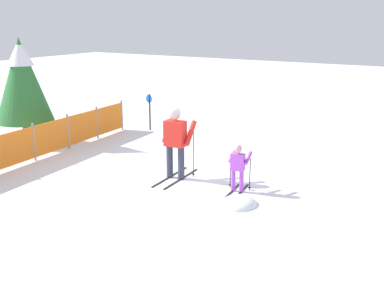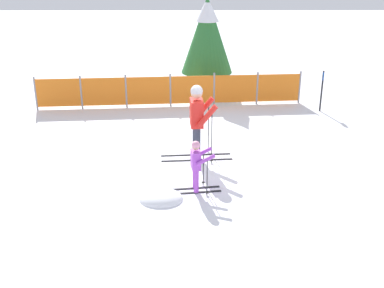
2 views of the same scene
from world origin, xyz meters
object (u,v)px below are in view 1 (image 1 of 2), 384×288
skier_adult (176,136)px  conifer_far (22,79)px  safety_fence (34,142)px  trail_marker (150,108)px  skier_child (238,164)px

skier_adult → conifer_far: 5.84m
safety_fence → conifer_far: (1.18, 1.70, 1.46)m
safety_fence → trail_marker: 4.59m
conifer_far → safety_fence: bearing=-124.8°
safety_fence → trail_marker: size_ratio=6.63×
safety_fence → skier_child: bearing=-82.9°
skier_child → trail_marker: 6.47m
skier_adult → skier_child: size_ratio=1.62×
skier_child → trail_marker: size_ratio=0.88×
skier_child → conifer_far: bearing=78.8°
skier_adult → safety_fence: (-0.76, 4.05, -0.53)m
skier_child → safety_fence: size_ratio=0.13×
skier_adult → conifer_far: bearing=81.7°
skier_adult → conifer_far: (0.43, 5.75, 0.93)m
skier_adult → trail_marker: bearing=39.0°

